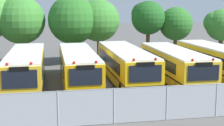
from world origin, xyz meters
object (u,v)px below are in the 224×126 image
at_px(tree_5, 147,17).
at_px(tree_6, 177,24).
at_px(school_bus_5, 217,61).
at_px(tree_7, 220,25).
at_px(school_bus_3, 125,64).
at_px(tree_2, 19,20).
at_px(tree_4, 100,21).
at_px(school_bus_1, 26,68).
at_px(tree_3, 72,20).
at_px(school_bus_4, 174,64).
at_px(school_bus_2, 78,66).

xyz_separation_m(tree_5, tree_6, (3.31, -0.18, -0.72)).
distance_m(school_bus_5, tree_7, 11.09).
xyz_separation_m(school_bus_3, tree_5, (4.67, 10.04, 3.16)).
distance_m(tree_2, tree_4, 7.98).
distance_m(school_bus_5, tree_2, 18.82).
distance_m(school_bus_1, tree_7, 22.46).
height_order(tree_2, tree_3, tree_3).
bearing_deg(school_bus_1, school_bus_4, 179.94).
bearing_deg(school_bus_5, tree_7, -120.65).
height_order(tree_2, tree_4, tree_2).
xyz_separation_m(school_bus_3, school_bus_4, (3.80, -0.36, -0.06)).
bearing_deg(school_bus_5, school_bus_2, -1.19).
bearing_deg(school_bus_2, tree_2, -62.64).
distance_m(tree_5, tree_6, 3.39).
height_order(school_bus_5, tree_4, tree_4).
relative_size(school_bus_3, school_bus_5, 1.06).
bearing_deg(school_bus_1, tree_5, -139.13).
bearing_deg(school_bus_1, tree_4, -125.08).
relative_size(school_bus_3, tree_2, 1.63).
xyz_separation_m(school_bus_3, tree_2, (-8.51, 9.22, 2.96)).
bearing_deg(school_bus_1, school_bus_3, -177.18).
xyz_separation_m(tree_2, tree_5, (13.19, 0.82, 0.19)).
xyz_separation_m(tree_2, tree_6, (16.50, 0.64, -0.53)).
height_order(tree_2, tree_5, tree_2).
bearing_deg(tree_3, tree_4, 7.49).
distance_m(school_bus_1, school_bus_4, 11.12).
xyz_separation_m(school_bus_4, school_bus_5, (3.73, 0.21, 0.07)).
bearing_deg(school_bus_5, school_bus_3, -2.73).
relative_size(school_bus_1, school_bus_5, 1.03).
distance_m(school_bus_4, tree_5, 10.93).
bearing_deg(tree_5, school_bus_5, -74.32).
bearing_deg(school_bus_3, tree_4, -86.97).
height_order(tree_3, tree_6, tree_3).
relative_size(school_bus_3, tree_5, 1.74).
distance_m(school_bus_3, tree_4, 9.76).
height_order(school_bus_1, school_bus_5, school_bus_5).
relative_size(tree_4, tree_5, 1.03).
bearing_deg(tree_5, school_bus_4, -94.78).
distance_m(tree_5, tree_7, 8.21).
distance_m(school_bus_2, tree_2, 11.06).
xyz_separation_m(school_bus_3, tree_3, (-3.44, 8.94, 2.94)).
relative_size(tree_3, tree_4, 1.05).
distance_m(tree_4, tree_5, 5.27).
height_order(tree_3, tree_4, tree_3).
xyz_separation_m(school_bus_2, tree_2, (-4.90, 9.45, 2.99)).
xyz_separation_m(school_bus_2, tree_5, (8.28, 10.27, 3.18)).
bearing_deg(school_bus_3, school_bus_5, 178.57).
relative_size(school_bus_1, tree_7, 1.96).
bearing_deg(tree_6, school_bus_2, -138.96).
relative_size(school_bus_5, tree_2, 1.54).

